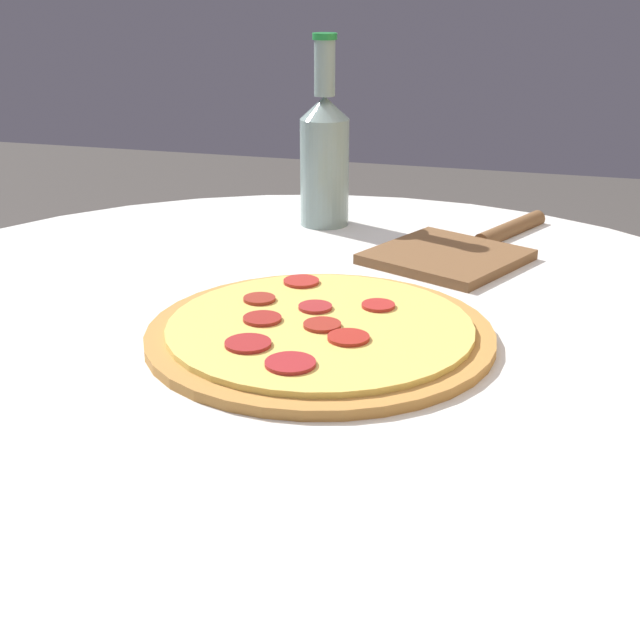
% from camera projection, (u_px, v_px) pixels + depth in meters
% --- Properties ---
extents(table, '(1.08, 1.08, 0.69)m').
position_uv_depth(table, '(300.00, 457.00, 0.93)').
color(table, silver).
rests_on(table, ground_plane).
extents(pizza, '(0.33, 0.33, 0.02)m').
position_uv_depth(pizza, '(319.00, 332.00, 0.84)').
color(pizza, '#B77F3D').
rests_on(pizza, table).
extents(beer_bottle, '(0.07, 0.07, 0.25)m').
position_uv_depth(beer_bottle, '(325.00, 154.00, 1.19)').
color(beer_bottle, gray).
rests_on(beer_bottle, table).
extents(pizza_paddle, '(0.32, 0.21, 0.02)m').
position_uv_depth(pizza_paddle, '(460.00, 251.00, 1.09)').
color(pizza_paddle, brown).
rests_on(pizza_paddle, table).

